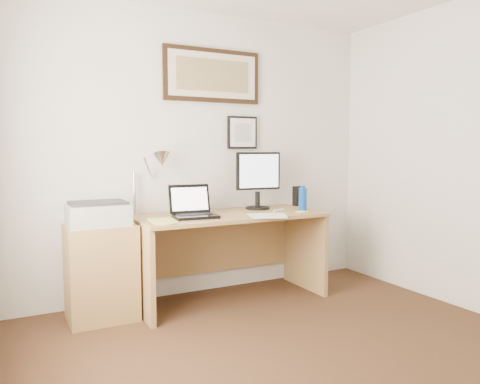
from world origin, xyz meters
TOP-DOWN VIEW (x-y plane):
  - wall_back at (0.00, 2.00)m, footprint 3.50×0.02m
  - side_cabinet at (-0.92, 1.68)m, footprint 0.50×0.40m
  - water_bottle at (0.82, 1.51)m, footprint 0.07×0.07m
  - bottle_cap at (0.82, 1.51)m, footprint 0.04×0.04m
  - speaker at (0.99, 1.83)m, footprint 0.09×0.08m
  - paper_sheet_a at (0.33, 1.39)m, footprint 0.29×0.35m
  - paper_sheet_b at (0.41, 1.35)m, footprint 0.33×0.37m
  - sticky_pad at (0.74, 1.41)m, footprint 0.09×0.09m
  - marker_pen at (0.60, 1.57)m, footprint 0.14×0.06m
  - book at (-0.60, 1.45)m, footprint 0.21×0.27m
  - desk at (0.15, 1.72)m, footprint 1.60×0.70m
  - laptop at (-0.20, 1.60)m, footprint 0.36×0.33m
  - lcd_monitor at (0.51, 1.78)m, footprint 0.42×0.22m
  - printer at (-0.94, 1.66)m, footprint 0.44×0.34m
  - desk_lamp at (-0.41, 1.81)m, footprint 0.29×0.27m
  - picture_large at (0.15, 1.97)m, footprint 0.92×0.04m
  - picture_small at (0.45, 1.97)m, footprint 0.30×0.03m

SIDE VIEW (x-z plane):
  - side_cabinet at x=-0.92m, z-range 0.00..0.73m
  - desk at x=0.15m, z-range 0.14..0.89m
  - paper_sheet_a at x=0.33m, z-range 0.75..0.75m
  - paper_sheet_b at x=0.41m, z-range 0.75..0.75m
  - sticky_pad at x=0.74m, z-range 0.75..0.76m
  - marker_pen at x=0.60m, z-range 0.75..0.77m
  - book at x=-0.60m, z-range 0.75..0.77m
  - laptop at x=-0.20m, z-range 0.68..0.94m
  - printer at x=-0.94m, z-range 0.73..0.91m
  - speaker at x=0.99m, z-range 0.75..0.94m
  - water_bottle at x=0.82m, z-range 0.75..0.95m
  - bottle_cap at x=0.82m, z-range 0.95..0.97m
  - lcd_monitor at x=0.51m, z-range 0.78..1.30m
  - desk_lamp at x=-0.41m, z-range 0.92..1.45m
  - wall_back at x=0.00m, z-range 0.00..2.50m
  - picture_small at x=0.45m, z-range 1.30..1.60m
  - picture_large at x=0.15m, z-range 1.72..2.19m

